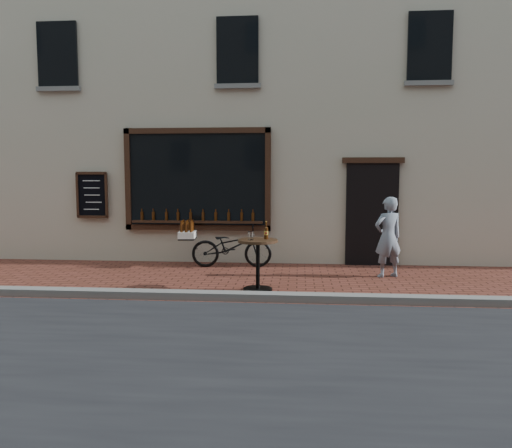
{
  "coord_description": "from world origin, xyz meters",
  "views": [
    {
      "loc": [
        0.35,
        -7.41,
        1.96
      ],
      "look_at": [
        -0.4,
        1.2,
        1.1
      ],
      "focal_mm": 35.0,
      "sensor_mm": 36.0,
      "label": 1
    }
  ],
  "objects": [
    {
      "name": "ground",
      "position": [
        0.0,
        0.0,
        0.0
      ],
      "size": [
        90.0,
        90.0,
        0.0
      ],
      "primitive_type": "plane",
      "color": "#5C2A1D",
      "rests_on": "ground"
    },
    {
      "name": "pedestrian",
      "position": [
        2.04,
        2.22,
        0.77
      ],
      "size": [
        0.66,
        0.55,
        1.54
      ],
      "primitive_type": "imported",
      "rotation": [
        0.0,
        0.0,
        3.52
      ],
      "color": "gray",
      "rests_on": "ground"
    },
    {
      "name": "bistro_table",
      "position": [
        -0.34,
        0.89,
        0.62
      ],
      "size": [
        0.68,
        0.68,
        1.16
      ],
      "color": "black",
      "rests_on": "ground"
    },
    {
      "name": "shop_building",
      "position": [
        0.0,
        6.5,
        5.0
      ],
      "size": [
        28.0,
        6.2,
        10.0
      ],
      "color": "#BDB394",
      "rests_on": "ground"
    },
    {
      "name": "kerb",
      "position": [
        0.0,
        0.2,
        0.06
      ],
      "size": [
        90.0,
        0.25,
        0.12
      ],
      "primitive_type": "cube",
      "color": "slate",
      "rests_on": "ground"
    },
    {
      "name": "cargo_bicycle",
      "position": [
        -1.11,
        2.96,
        0.45
      ],
      "size": [
        1.99,
        0.73,
        0.95
      ],
      "rotation": [
        0.0,
        0.0,
        1.66
      ],
      "color": "black",
      "rests_on": "ground"
    }
  ]
}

